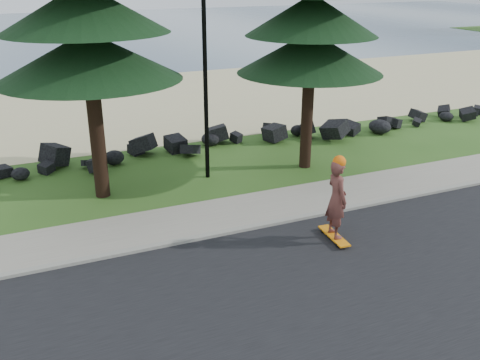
{
  "coord_description": "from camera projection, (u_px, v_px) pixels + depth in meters",
  "views": [
    {
      "loc": [
        -5.61,
        -12.56,
        6.53
      ],
      "look_at": [
        -0.2,
        0.0,
        1.08
      ],
      "focal_mm": 40.0,
      "sensor_mm": 36.0,
      "label": 1
    }
  ],
  "objects": [
    {
      "name": "ocean",
      "position": [
        58.0,
        32.0,
        58.7
      ],
      "size": [
        160.0,
        58.0,
        0.01
      ],
      "primitive_type": "cube",
      "color": "#334C63",
      "rests_on": "ground"
    },
    {
      "name": "sidewalk",
      "position": [
        244.0,
        210.0,
        15.35
      ],
      "size": [
        160.0,
        2.0,
        0.08
      ],
      "primitive_type": "cube",
      "color": "gray",
      "rests_on": "ground"
    },
    {
      "name": "ground",
      "position": [
        246.0,
        214.0,
        15.19
      ],
      "size": [
        160.0,
        160.0,
        0.0
      ],
      "primitive_type": "plane",
      "color": "#2C5319",
      "rests_on": "ground"
    },
    {
      "name": "beach_sand",
      "position": [
        132.0,
        104.0,
        27.56
      ],
      "size": [
        160.0,
        15.0,
        0.01
      ],
      "primitive_type": "cube",
      "color": "#CFC38A",
      "rests_on": "ground"
    },
    {
      "name": "lamp_post",
      "position": [
        205.0,
        51.0,
        16.39
      ],
      "size": [
        0.25,
        0.14,
        8.14
      ],
      "color": "black",
      "rests_on": "ground"
    },
    {
      "name": "skateboarder",
      "position": [
        337.0,
        199.0,
        13.35
      ],
      "size": [
        0.54,
        1.24,
        2.28
      ],
      "rotation": [
        0.0,
        0.0,
        1.49
      ],
      "color": "orange",
      "rests_on": "ground"
    },
    {
      "name": "kerb",
      "position": [
        260.0,
        226.0,
        14.4
      ],
      "size": [
        160.0,
        0.2,
        0.1
      ],
      "primitive_type": "cube",
      "color": "gray",
      "rests_on": "ground"
    },
    {
      "name": "road",
      "position": [
        332.0,
        297.0,
        11.35
      ],
      "size": [
        160.0,
        7.0,
        0.02
      ],
      "primitive_type": "cube",
      "color": "black",
      "rests_on": "ground"
    },
    {
      "name": "seawall_boulders",
      "position": [
        186.0,
        155.0,
        19.97
      ],
      "size": [
        60.0,
        2.4,
        1.1
      ],
      "primitive_type": null,
      "color": "black",
      "rests_on": "ground"
    }
  ]
}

